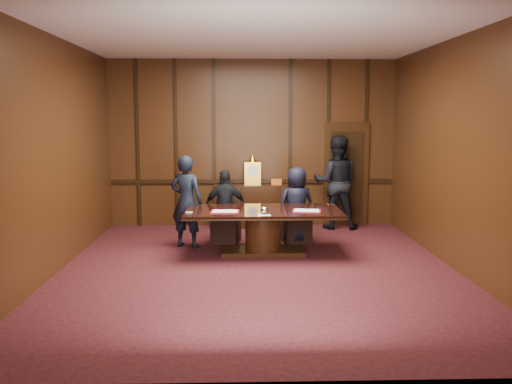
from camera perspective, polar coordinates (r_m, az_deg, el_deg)
The scene contains 13 objects.
room at distance 8.13m, azimuth 0.63°, elevation 3.81°, with size 7.00×7.04×3.50m.
sideboard at distance 11.37m, azimuth -0.36°, elevation -1.30°, with size 1.60×0.45×1.54m.
conference_table at distance 9.14m, azimuth 0.75°, elevation -3.42°, with size 2.62×1.32×0.76m.
folder_left at distance 8.88m, azimuth -3.28°, elevation -2.06°, with size 0.47×0.35×0.02m.
folder_right at distance 8.98m, azimuth 5.35°, elevation -1.98°, with size 0.50×0.39×0.02m.
inkstand at distance 8.64m, azimuth 0.88°, elevation -2.02°, with size 0.20×0.14×0.12m.
notepad at distance 8.86m, azimuth -7.05°, elevation -2.14°, with size 0.10×0.07×0.01m, color #D2C467.
chair_left at distance 10.04m, azimuth -3.16°, elevation -3.67°, with size 0.57×0.57×0.99m.
chair_right at distance 10.09m, azimuth 4.20°, elevation -3.62°, with size 0.56×0.56×0.99m.
signatory_left at distance 9.89m, azimuth -3.22°, elevation -1.58°, with size 0.79×0.33×1.35m, color black.
signatory_right at distance 9.94m, azimuth 4.30°, elevation -1.38°, with size 0.69×0.45×1.41m, color black.
witness_left at distance 9.66m, azimuth -7.32°, elevation -0.99°, with size 0.60×0.39×1.64m, color black.
witness_right at distance 11.32m, azimuth 8.43°, elevation 1.02°, with size 0.94×0.73×1.93m, color black.
Camera 1 is at (-0.27, -7.97, 2.30)m, focal length 38.00 mm.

